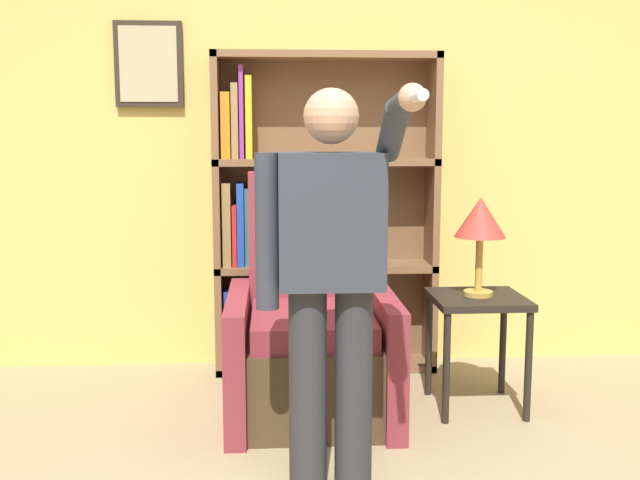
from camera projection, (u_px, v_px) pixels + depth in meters
wall_back at (340, 134)px, 4.50m from camera, size 8.00×0.11×2.80m
bookcase at (303, 222)px, 4.40m from camera, size 1.30×0.28×1.86m
armchair at (311, 340)px, 3.80m from camera, size 0.83×0.89×1.20m
person_standing at (331, 267)px, 2.88m from camera, size 0.55×0.78×1.58m
side_table at (477, 315)px, 3.81m from camera, size 0.46×0.46×0.59m
table_lamp at (480, 221)px, 3.74m from camera, size 0.26×0.26×0.50m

